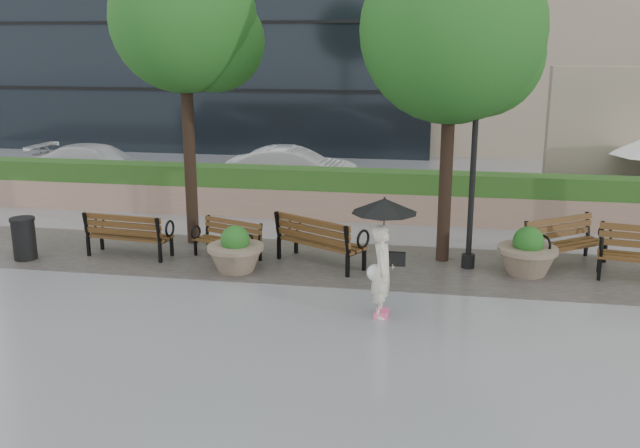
% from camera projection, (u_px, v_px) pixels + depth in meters
% --- Properties ---
extents(ground, '(100.00, 100.00, 0.00)m').
position_uv_depth(ground, '(346.00, 316.00, 12.59)').
color(ground, gray).
rests_on(ground, ground).
extents(cobble_strip, '(28.00, 3.20, 0.01)m').
position_uv_depth(cobble_strip, '(365.00, 264.00, 15.45)').
color(cobble_strip, '#383330').
rests_on(cobble_strip, ground).
extents(hedge_wall, '(24.00, 0.80, 1.35)m').
position_uv_depth(hedge_wall, '(383.00, 196.00, 19.10)').
color(hedge_wall, '#9F7A66').
rests_on(hedge_wall, ground).
extents(asphalt_street, '(40.00, 7.00, 0.00)m').
position_uv_depth(asphalt_street, '(393.00, 190.00, 23.08)').
color(asphalt_street, black).
rests_on(asphalt_street, ground).
extents(bench_0, '(1.96, 0.96, 1.01)m').
position_uv_depth(bench_0, '(130.00, 243.00, 15.97)').
color(bench_0, brown).
rests_on(bench_0, ground).
extents(bench_1, '(1.67, 1.15, 0.84)m').
position_uv_depth(bench_1, '(228.00, 248.00, 15.84)').
color(bench_1, brown).
rests_on(bench_1, ground).
extents(bench_2, '(2.15, 1.71, 1.09)m').
position_uv_depth(bench_2, '(320.00, 251.00, 15.35)').
color(bench_2, brown).
rests_on(bench_2, ground).
extents(bench_3, '(1.93, 1.72, 1.01)m').
position_uv_depth(bench_3, '(566.00, 252.00, 15.36)').
color(bench_3, brown).
rests_on(bench_3, ground).
extents(planter_left, '(1.18, 1.18, 0.99)m').
position_uv_depth(planter_left, '(236.00, 254.00, 14.92)').
color(planter_left, '#7F6B56').
rests_on(planter_left, ground).
extents(planter_right, '(1.22, 1.22, 1.03)m').
position_uv_depth(planter_right, '(527.00, 256.00, 14.71)').
color(planter_right, '#7F6B56').
rests_on(planter_right, ground).
extents(trash_bin, '(0.54, 0.54, 0.90)m').
position_uv_depth(trash_bin, '(24.00, 240.00, 15.72)').
color(trash_bin, black).
rests_on(trash_bin, ground).
extents(lamppost, '(0.28, 0.28, 3.80)m').
position_uv_depth(lamppost, '(472.00, 192.00, 14.81)').
color(lamppost, black).
rests_on(lamppost, ground).
extents(tree_0, '(3.39, 3.29, 6.82)m').
position_uv_depth(tree_0, '(191.00, 26.00, 15.94)').
color(tree_0, black).
rests_on(tree_0, ground).
extents(tree_1, '(3.85, 3.83, 6.84)m').
position_uv_depth(tree_1, '(460.00, 37.00, 14.59)').
color(tree_1, black).
rests_on(tree_1, ground).
extents(car_left, '(4.73, 2.20, 1.34)m').
position_uv_depth(car_left, '(99.00, 165.00, 23.75)').
color(car_left, silver).
rests_on(car_left, ground).
extents(car_right, '(4.23, 1.59, 1.38)m').
position_uv_depth(car_right, '(294.00, 169.00, 22.93)').
color(car_right, silver).
rests_on(car_right, ground).
extents(pedestrian, '(1.15, 1.15, 2.11)m').
position_uv_depth(pedestrian, '(383.00, 246.00, 12.32)').
color(pedestrian, beige).
rests_on(pedestrian, ground).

